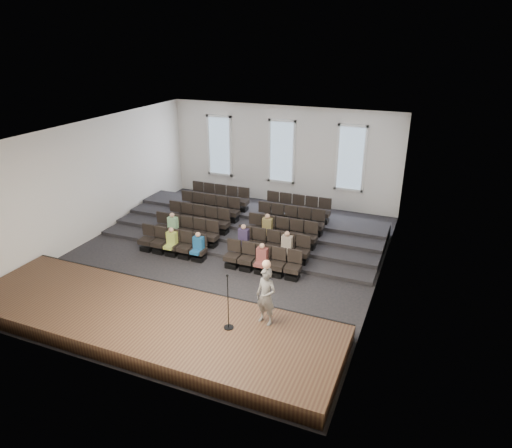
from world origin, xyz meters
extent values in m
plane|color=black|center=(0.00, 0.00, 0.00)|extent=(14.00, 14.00, 0.00)
cube|color=white|center=(0.00, 0.00, 5.01)|extent=(12.00, 14.00, 0.02)
cube|color=silver|center=(0.00, 7.02, 2.50)|extent=(12.00, 0.04, 5.00)
cube|color=silver|center=(0.00, -7.02, 2.50)|extent=(12.00, 0.04, 5.00)
cube|color=silver|center=(-6.02, 0.00, 2.50)|extent=(0.04, 14.00, 5.00)
cube|color=silver|center=(6.02, 0.00, 2.50)|extent=(0.04, 14.00, 5.00)
cube|color=#48321E|center=(0.00, -5.10, 0.25)|extent=(11.80, 3.60, 0.50)
cube|color=black|center=(0.00, -3.33, 0.25)|extent=(11.80, 0.06, 0.52)
cube|color=black|center=(0.00, 2.33, 0.07)|extent=(11.80, 4.80, 0.15)
cube|color=black|center=(0.00, 2.85, 0.15)|extent=(11.80, 3.75, 0.30)
cube|color=black|center=(0.00, 3.38, 0.22)|extent=(11.80, 2.70, 0.45)
cube|color=black|center=(0.00, 3.90, 0.30)|extent=(11.80, 1.65, 0.60)
cube|color=black|center=(-3.13, -0.60, 0.10)|extent=(0.47, 0.43, 0.20)
cube|color=black|center=(-3.13, -0.60, 0.41)|extent=(0.55, 0.50, 0.19)
cube|color=black|center=(-3.13, -0.39, 0.82)|extent=(0.55, 0.08, 0.50)
cube|color=black|center=(-2.53, -0.60, 0.10)|extent=(0.47, 0.43, 0.20)
cube|color=black|center=(-2.53, -0.60, 0.41)|extent=(0.55, 0.50, 0.19)
cube|color=black|center=(-2.53, -0.39, 0.82)|extent=(0.55, 0.08, 0.50)
cube|color=black|center=(-1.93, -0.60, 0.10)|extent=(0.47, 0.43, 0.20)
cube|color=black|center=(-1.93, -0.60, 0.41)|extent=(0.55, 0.50, 0.19)
cube|color=black|center=(-1.93, -0.39, 0.82)|extent=(0.55, 0.08, 0.50)
cube|color=black|center=(-1.33, -0.60, 0.10)|extent=(0.47, 0.43, 0.20)
cube|color=black|center=(-1.33, -0.60, 0.41)|extent=(0.55, 0.50, 0.19)
cube|color=black|center=(-1.33, -0.39, 0.82)|extent=(0.55, 0.08, 0.50)
cube|color=black|center=(-0.73, -0.60, 0.10)|extent=(0.47, 0.43, 0.20)
cube|color=black|center=(-0.73, -0.60, 0.41)|extent=(0.55, 0.50, 0.19)
cube|color=black|center=(-0.73, -0.39, 0.82)|extent=(0.55, 0.08, 0.50)
cube|color=black|center=(0.73, -0.60, 0.10)|extent=(0.47, 0.43, 0.20)
cube|color=black|center=(0.73, -0.60, 0.41)|extent=(0.55, 0.50, 0.19)
cube|color=black|center=(0.73, -0.39, 0.82)|extent=(0.55, 0.08, 0.50)
cube|color=black|center=(1.33, -0.60, 0.10)|extent=(0.47, 0.43, 0.20)
cube|color=black|center=(1.33, -0.60, 0.41)|extent=(0.55, 0.50, 0.19)
cube|color=black|center=(1.33, -0.39, 0.82)|extent=(0.55, 0.08, 0.50)
cube|color=black|center=(1.93, -0.60, 0.10)|extent=(0.47, 0.43, 0.20)
cube|color=black|center=(1.93, -0.60, 0.41)|extent=(0.55, 0.50, 0.19)
cube|color=black|center=(1.93, -0.39, 0.82)|extent=(0.55, 0.08, 0.50)
cube|color=black|center=(2.53, -0.60, 0.10)|extent=(0.47, 0.43, 0.20)
cube|color=black|center=(2.53, -0.60, 0.41)|extent=(0.55, 0.50, 0.19)
cube|color=black|center=(2.53, -0.39, 0.82)|extent=(0.55, 0.08, 0.50)
cube|color=black|center=(3.13, -0.60, 0.10)|extent=(0.47, 0.43, 0.20)
cube|color=black|center=(3.13, -0.60, 0.41)|extent=(0.55, 0.50, 0.19)
cube|color=black|center=(3.13, -0.39, 0.82)|extent=(0.55, 0.08, 0.50)
cube|color=black|center=(-3.13, 0.45, 0.25)|extent=(0.47, 0.43, 0.20)
cube|color=black|center=(-3.13, 0.45, 0.56)|extent=(0.55, 0.50, 0.19)
cube|color=black|center=(-3.13, 0.66, 0.97)|extent=(0.55, 0.08, 0.50)
cube|color=black|center=(-2.53, 0.45, 0.25)|extent=(0.47, 0.43, 0.20)
cube|color=black|center=(-2.53, 0.45, 0.56)|extent=(0.55, 0.50, 0.19)
cube|color=black|center=(-2.53, 0.66, 0.97)|extent=(0.55, 0.08, 0.50)
cube|color=black|center=(-1.93, 0.45, 0.25)|extent=(0.47, 0.43, 0.20)
cube|color=black|center=(-1.93, 0.45, 0.56)|extent=(0.55, 0.50, 0.19)
cube|color=black|center=(-1.93, 0.66, 0.97)|extent=(0.55, 0.08, 0.50)
cube|color=black|center=(-1.33, 0.45, 0.25)|extent=(0.47, 0.43, 0.20)
cube|color=black|center=(-1.33, 0.45, 0.56)|extent=(0.55, 0.50, 0.19)
cube|color=black|center=(-1.33, 0.66, 0.97)|extent=(0.55, 0.08, 0.50)
cube|color=black|center=(-0.73, 0.45, 0.25)|extent=(0.47, 0.43, 0.20)
cube|color=black|center=(-0.73, 0.45, 0.56)|extent=(0.55, 0.50, 0.19)
cube|color=black|center=(-0.73, 0.66, 0.97)|extent=(0.55, 0.08, 0.50)
cube|color=black|center=(0.73, 0.45, 0.25)|extent=(0.47, 0.43, 0.20)
cube|color=black|center=(0.73, 0.45, 0.56)|extent=(0.55, 0.50, 0.19)
cube|color=black|center=(0.73, 0.66, 0.97)|extent=(0.55, 0.08, 0.50)
cube|color=black|center=(1.33, 0.45, 0.25)|extent=(0.47, 0.43, 0.20)
cube|color=black|center=(1.33, 0.45, 0.56)|extent=(0.55, 0.50, 0.19)
cube|color=black|center=(1.33, 0.66, 0.97)|extent=(0.55, 0.08, 0.50)
cube|color=black|center=(1.93, 0.45, 0.25)|extent=(0.47, 0.43, 0.20)
cube|color=black|center=(1.93, 0.45, 0.56)|extent=(0.55, 0.50, 0.19)
cube|color=black|center=(1.93, 0.66, 0.97)|extent=(0.55, 0.08, 0.50)
cube|color=black|center=(2.53, 0.45, 0.25)|extent=(0.47, 0.43, 0.20)
cube|color=black|center=(2.53, 0.45, 0.56)|extent=(0.55, 0.50, 0.19)
cube|color=black|center=(2.53, 0.66, 0.97)|extent=(0.55, 0.08, 0.50)
cube|color=black|center=(3.13, 0.45, 0.25)|extent=(0.47, 0.43, 0.20)
cube|color=black|center=(3.13, 0.45, 0.56)|extent=(0.55, 0.50, 0.19)
cube|color=black|center=(3.13, 0.66, 0.97)|extent=(0.55, 0.08, 0.50)
cube|color=black|center=(-3.13, 1.50, 0.40)|extent=(0.47, 0.42, 0.20)
cube|color=black|center=(-3.13, 1.50, 0.71)|extent=(0.55, 0.50, 0.19)
cube|color=black|center=(-3.13, 1.71, 1.12)|extent=(0.55, 0.08, 0.50)
cube|color=black|center=(-2.53, 1.50, 0.40)|extent=(0.47, 0.42, 0.20)
cube|color=black|center=(-2.53, 1.50, 0.71)|extent=(0.55, 0.50, 0.19)
cube|color=black|center=(-2.53, 1.71, 1.12)|extent=(0.55, 0.08, 0.50)
cube|color=black|center=(-1.93, 1.50, 0.40)|extent=(0.47, 0.42, 0.20)
cube|color=black|center=(-1.93, 1.50, 0.71)|extent=(0.55, 0.50, 0.19)
cube|color=black|center=(-1.93, 1.71, 1.12)|extent=(0.55, 0.08, 0.50)
cube|color=black|center=(-1.33, 1.50, 0.40)|extent=(0.47, 0.42, 0.20)
cube|color=black|center=(-1.33, 1.50, 0.71)|extent=(0.55, 0.50, 0.19)
cube|color=black|center=(-1.33, 1.71, 1.12)|extent=(0.55, 0.08, 0.50)
cube|color=black|center=(-0.73, 1.50, 0.40)|extent=(0.47, 0.42, 0.20)
cube|color=black|center=(-0.73, 1.50, 0.71)|extent=(0.55, 0.50, 0.19)
cube|color=black|center=(-0.73, 1.71, 1.12)|extent=(0.55, 0.08, 0.50)
cube|color=black|center=(0.73, 1.50, 0.40)|extent=(0.47, 0.42, 0.20)
cube|color=black|center=(0.73, 1.50, 0.71)|extent=(0.55, 0.50, 0.19)
cube|color=black|center=(0.73, 1.71, 1.12)|extent=(0.55, 0.08, 0.50)
cube|color=black|center=(1.33, 1.50, 0.40)|extent=(0.47, 0.42, 0.20)
cube|color=black|center=(1.33, 1.50, 0.71)|extent=(0.55, 0.50, 0.19)
cube|color=black|center=(1.33, 1.71, 1.12)|extent=(0.55, 0.08, 0.50)
cube|color=black|center=(1.93, 1.50, 0.40)|extent=(0.47, 0.42, 0.20)
cube|color=black|center=(1.93, 1.50, 0.71)|extent=(0.55, 0.50, 0.19)
cube|color=black|center=(1.93, 1.71, 1.12)|extent=(0.55, 0.08, 0.50)
cube|color=black|center=(2.53, 1.50, 0.40)|extent=(0.47, 0.42, 0.20)
cube|color=black|center=(2.53, 1.50, 0.71)|extent=(0.55, 0.50, 0.19)
cube|color=black|center=(2.53, 1.71, 1.12)|extent=(0.55, 0.08, 0.50)
cube|color=black|center=(3.13, 1.50, 0.40)|extent=(0.47, 0.42, 0.20)
cube|color=black|center=(3.13, 1.50, 0.71)|extent=(0.55, 0.50, 0.19)
cube|color=black|center=(3.13, 1.71, 1.12)|extent=(0.55, 0.08, 0.50)
cube|color=black|center=(-3.13, 2.55, 0.55)|extent=(0.47, 0.42, 0.20)
cube|color=black|center=(-3.13, 2.55, 0.86)|extent=(0.55, 0.50, 0.19)
cube|color=black|center=(-3.13, 2.76, 1.27)|extent=(0.55, 0.08, 0.50)
cube|color=black|center=(-2.53, 2.55, 0.55)|extent=(0.47, 0.42, 0.20)
cube|color=black|center=(-2.53, 2.55, 0.86)|extent=(0.55, 0.50, 0.19)
cube|color=black|center=(-2.53, 2.76, 1.27)|extent=(0.55, 0.08, 0.50)
cube|color=black|center=(-1.93, 2.55, 0.55)|extent=(0.47, 0.42, 0.20)
cube|color=black|center=(-1.93, 2.55, 0.86)|extent=(0.55, 0.50, 0.19)
cube|color=black|center=(-1.93, 2.76, 1.27)|extent=(0.55, 0.08, 0.50)
cube|color=black|center=(-1.33, 2.55, 0.55)|extent=(0.47, 0.42, 0.20)
cube|color=black|center=(-1.33, 2.55, 0.86)|extent=(0.55, 0.50, 0.19)
cube|color=black|center=(-1.33, 2.76, 1.27)|extent=(0.55, 0.08, 0.50)
cube|color=black|center=(-0.73, 2.55, 0.55)|extent=(0.47, 0.42, 0.20)
cube|color=black|center=(-0.73, 2.55, 0.86)|extent=(0.55, 0.50, 0.19)
cube|color=black|center=(-0.73, 2.76, 1.27)|extent=(0.55, 0.08, 0.50)
cube|color=black|center=(0.73, 2.55, 0.55)|extent=(0.47, 0.42, 0.20)
cube|color=black|center=(0.73, 2.55, 0.86)|extent=(0.55, 0.50, 0.19)
cube|color=black|center=(0.73, 2.76, 1.27)|extent=(0.55, 0.08, 0.50)
cube|color=black|center=(1.33, 2.55, 0.55)|extent=(0.47, 0.42, 0.20)
cube|color=black|center=(1.33, 2.55, 0.86)|extent=(0.55, 0.50, 0.19)
cube|color=black|center=(1.33, 2.76, 1.27)|extent=(0.55, 0.08, 0.50)
cube|color=black|center=(1.93, 2.55, 0.55)|extent=(0.47, 0.42, 0.20)
cube|color=black|center=(1.93, 2.55, 0.86)|extent=(0.55, 0.50, 0.19)
cube|color=black|center=(1.93, 2.76, 1.27)|extent=(0.55, 0.08, 0.50)
cube|color=black|center=(2.53, 2.55, 0.55)|extent=(0.47, 0.42, 0.20)
cube|color=black|center=(2.53, 2.55, 0.86)|extent=(0.55, 0.50, 0.19)
cube|color=black|center=(2.53, 2.76, 1.27)|extent=(0.55, 0.08, 0.50)
cube|color=black|center=(3.13, 2.55, 0.55)|extent=(0.47, 0.42, 0.20)
cube|color=black|center=(3.13, 2.55, 0.86)|extent=(0.55, 0.50, 0.19)
cube|color=black|center=(3.13, 2.76, 1.27)|extent=(0.55, 0.08, 0.50)
cube|color=black|center=(-3.13, 3.60, 0.70)|extent=(0.47, 0.42, 0.20)
cube|color=black|center=(-3.13, 3.60, 1.01)|extent=(0.55, 0.50, 0.19)
cube|color=black|center=(-3.13, 3.81, 1.42)|extent=(0.55, 0.08, 0.50)
cube|color=black|center=(-2.53, 3.60, 0.70)|extent=(0.47, 0.42, 0.20)
cube|color=black|center=(-2.53, 3.60, 1.01)|extent=(0.55, 0.50, 0.19)
cube|color=black|center=(-2.53, 3.81, 1.42)|extent=(0.55, 0.08, 0.50)
cube|color=black|center=(-1.93, 3.60, 0.70)|extent=(0.47, 0.42, 0.20)
cube|color=black|center=(-1.93, 3.60, 1.01)|extent=(0.55, 0.50, 0.19)
cube|color=black|center=(-1.93, 3.81, 1.42)|extent=(0.55, 0.08, 0.50)
cube|color=black|center=(-1.33, 3.60, 0.70)|extent=(0.47, 0.42, 0.20)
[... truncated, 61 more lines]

